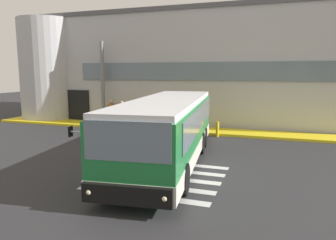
# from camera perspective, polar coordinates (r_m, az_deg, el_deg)

# --- Properties ---
(ground_plane) EXTENTS (80.00, 90.00, 0.02)m
(ground_plane) POSITION_cam_1_polar(r_m,az_deg,el_deg) (16.11, -2.91, -4.92)
(ground_plane) COLOR #2B2B2D
(ground_plane) RESTS_ON ground
(bay_paint_stripes) EXTENTS (4.40, 3.96, 0.01)m
(bay_paint_stripes) POSITION_cam_1_polar(r_m,az_deg,el_deg) (11.65, -1.37, -10.25)
(bay_paint_stripes) COLOR silver
(bay_paint_stripes) RESTS_ON ground
(terminal_building) EXTENTS (25.50, 13.80, 8.09)m
(terminal_building) POSITION_cam_1_polar(r_m,az_deg,el_deg) (26.99, 4.90, 9.24)
(terminal_building) COLOR #B7B7BC
(terminal_building) RESTS_ON ground
(boarding_curb) EXTENTS (27.70, 2.00, 0.15)m
(boarding_curb) POSITION_cam_1_polar(r_m,az_deg,el_deg) (20.53, 2.03, -1.69)
(boarding_curb) COLOR yellow
(boarding_curb) RESTS_ON ground
(entry_support_column) EXTENTS (0.28, 0.28, 5.73)m
(entry_support_column) POSITION_cam_1_polar(r_m,az_deg,el_deg) (23.12, -11.67, 6.65)
(entry_support_column) COLOR slate
(entry_support_column) RESTS_ON boarding_curb
(bus_main_foreground) EXTENTS (3.77, 10.51, 2.70)m
(bus_main_foreground) POSITION_cam_1_polar(r_m,az_deg,el_deg) (13.00, -0.06, -2.16)
(bus_main_foreground) COLOR #1E7238
(bus_main_foreground) RESTS_ON ground
(passenger_near_column) EXTENTS (0.59, 0.26, 1.68)m
(passenger_near_column) POSITION_cam_1_polar(r_m,az_deg,el_deg) (22.63, -10.13, 1.73)
(passenger_near_column) COLOR #2D2D33
(passenger_near_column) RESTS_ON boarding_curb
(passenger_by_doorway) EXTENTS (0.39, 0.51, 1.68)m
(passenger_by_doorway) POSITION_cam_1_polar(r_m,az_deg,el_deg) (21.61, -8.31, 1.45)
(passenger_by_doorway) COLOR #4C4233
(passenger_by_doorway) RESTS_ON boarding_curb
(passenger_at_curb_edge) EXTENTS (0.51, 0.51, 1.68)m
(passenger_at_curb_edge) POSITION_cam_1_polar(r_m,az_deg,el_deg) (21.60, -5.24, 1.59)
(passenger_at_curb_edge) COLOR #1E2338
(passenger_at_curb_edge) RESTS_ON boarding_curb
(safety_bollard_yellow) EXTENTS (0.18, 0.18, 0.90)m
(safety_bollard_yellow) POSITION_cam_1_polar(r_m,az_deg,el_deg) (18.70, 8.90, -1.65)
(safety_bollard_yellow) COLOR yellow
(safety_bollard_yellow) RESTS_ON ground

